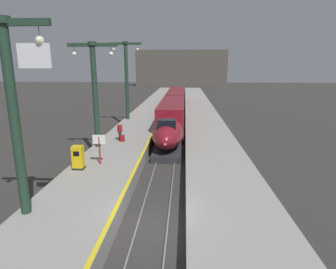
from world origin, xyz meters
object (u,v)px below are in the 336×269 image
Objects in this scene: highspeed_train_main at (174,108)px; station_column_near at (13,99)px; passenger_near_edge at (120,130)px; station_column_mid at (95,85)px; rolling_suitcase at (122,138)px; ticket_machine_yellow at (78,158)px; departure_info_board at (99,143)px; station_column_far at (126,74)px.

highspeed_train_main is 4.42× the size of station_column_near.
station_column_mid is at bearing -126.85° from passenger_near_edge.
rolling_suitcase is 7.35m from ticket_machine_yellow.
highspeed_train_main is 29.62m from station_column_near.
departure_info_board is (0.04, -6.45, 0.52)m from passenger_near_edge.
station_column_mid is at bearing 93.64° from ticket_machine_yellow.
highspeed_train_main is at bearing 73.94° from passenger_near_edge.
station_column_mid reaches higher than ticket_machine_yellow.
ticket_machine_yellow is 1.74m from departure_info_board.
passenger_near_edge is at bearing -106.06° from highspeed_train_main.
rolling_suitcase is at bearing -104.88° from highspeed_train_main.
rolling_suitcase is 6.29m from departure_info_board.
ticket_machine_yellow is (0.29, 5.86, -4.62)m from station_column_near.
station_column_far is at bearing -144.19° from highspeed_train_main.
station_column_far is 12.18m from passenger_near_edge.
station_column_mid is 4.91m from passenger_near_edge.
station_column_mid reaches higher than highspeed_train_main.
station_column_near is 4.10× the size of departure_info_board.
station_column_near is 5.44× the size of ticket_machine_yellow.
departure_info_board is (-0.23, -6.17, 1.20)m from rolling_suitcase.
station_column_far is at bearing 90.00° from station_column_mid.
rolling_suitcase is at bearing 82.63° from station_column_near.
passenger_near_edge reaches higher than rolling_suitcase.
passenger_near_edge is at bearing 81.40° from ticket_machine_yellow.
rolling_suitcase is 0.46× the size of departure_info_board.
highspeed_train_main is 18.15× the size of departure_info_board.
passenger_near_edge is 6.47m from departure_info_board.
passenger_near_edge is (-4.42, -15.35, 0.12)m from highspeed_train_main.
station_column_near is at bearing -92.85° from ticket_machine_yellow.
station_column_mid is 5.40× the size of ticket_machine_yellow.
ticket_machine_yellow is at bearing -98.60° from passenger_near_edge.
rolling_suitcase is at bearing -46.48° from passenger_near_edge.
passenger_near_edge is 1.06× the size of ticket_machine_yellow.
station_column_near is 8.86× the size of rolling_suitcase.
highspeed_train_main reaches higher than rolling_suitcase.
station_column_near is 24.44m from station_column_far.
departure_info_board is at bearing -71.24° from station_column_mid.
ticket_machine_yellow is at bearing -88.92° from station_column_far.
station_column_near is (-5.84, -28.69, 4.49)m from highspeed_train_main.
station_column_near reaches higher than station_column_mid.
station_column_mid is 5.11× the size of passenger_near_edge.
rolling_suitcase is 0.61× the size of ticket_machine_yellow.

